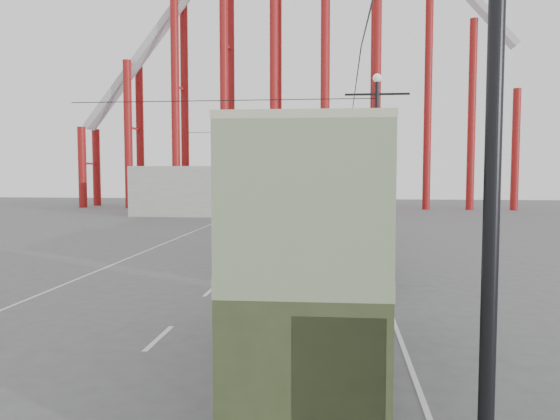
# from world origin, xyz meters

# --- Properties ---
(ground) EXTENTS (160.00, 160.00, 0.00)m
(ground) POSITION_xyz_m (0.00, 0.00, 0.00)
(ground) COLOR #525254
(ground) RESTS_ON ground
(road_markings) EXTENTS (12.52, 120.00, 0.01)m
(road_markings) POSITION_xyz_m (-0.86, 19.70, 0.01)
(road_markings) COLOR silver
(road_markings) RESTS_ON ground
(lamp_post_mid) EXTENTS (3.20, 0.44, 9.32)m
(lamp_post_mid) POSITION_xyz_m (5.60, 18.00, 4.68)
(lamp_post_mid) COLOR black
(lamp_post_mid) RESTS_ON ground
(lamp_post_far) EXTENTS (3.20, 0.44, 9.32)m
(lamp_post_far) POSITION_xyz_m (5.60, 40.00, 4.68)
(lamp_post_far) COLOR black
(lamp_post_far) RESTS_ON ground
(lamp_post_distant) EXTENTS (3.20, 0.44, 9.32)m
(lamp_post_distant) POSITION_xyz_m (5.60, 62.00, 4.68)
(lamp_post_distant) COLOR black
(lamp_post_distant) RESTS_ON ground
(roller_coaster) EXTENTS (52.95, 5.00, 55.48)m
(roller_coaster) POSITION_xyz_m (-2.49, 56.89, 22.92)
(roller_coaster) COLOR maroon
(roller_coaster) RESTS_ON ground
(fairground_shed) EXTENTS (22.00, 10.00, 5.00)m
(fairground_shed) POSITION_xyz_m (-6.00, 47.00, 2.50)
(fairground_shed) COLOR #969691
(fairground_shed) RESTS_ON ground
(double_decker_bus) EXTENTS (2.67, 9.84, 5.26)m
(double_decker_bus) POSITION_xyz_m (3.18, 2.24, 2.95)
(double_decker_bus) COLOR #313B1F
(double_decker_bus) RESTS_ON ground
(single_decker_green) EXTENTS (3.63, 10.94, 3.03)m
(single_decker_green) POSITION_xyz_m (3.20, 14.80, 1.71)
(single_decker_green) COLOR gray
(single_decker_green) RESTS_ON ground
(single_decker_cream) EXTENTS (3.47, 9.89, 3.01)m
(single_decker_cream) POSITION_xyz_m (3.24, 26.66, 1.70)
(single_decker_cream) COLOR #BFBA9A
(single_decker_cream) RESTS_ON ground
(pedestrian) EXTENTS (0.71, 0.58, 1.68)m
(pedestrian) POSITION_xyz_m (2.81, 7.88, 0.84)
(pedestrian) COLOR black
(pedestrian) RESTS_ON ground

